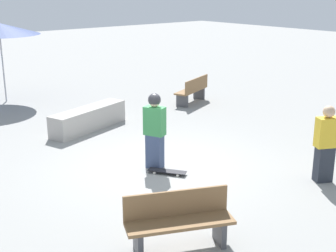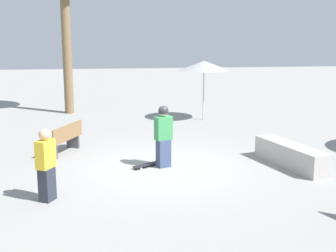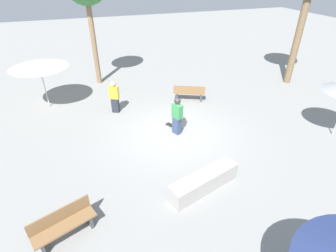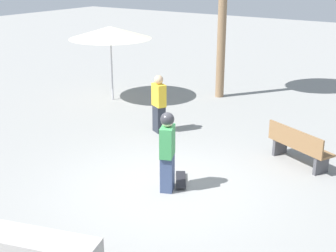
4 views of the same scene
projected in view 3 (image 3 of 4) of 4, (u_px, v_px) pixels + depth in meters
ground_plane at (175, 133)px, 11.09m from camera, size 60.00×60.00×0.00m
skater_main at (177, 115)px, 10.63m from camera, size 0.39×0.49×1.62m
skateboard at (174, 126)px, 11.42m from camera, size 0.61×0.78×0.07m
concrete_ledge at (204, 182)px, 8.17m from camera, size 2.50×1.24×0.59m
bench_near at (64, 225)px, 6.67m from camera, size 1.65×0.99×0.85m
bench_far at (189, 93)px, 13.51m from camera, size 1.64×1.07×0.85m
shade_umbrella_cream at (38, 63)px, 12.01m from camera, size 2.63×2.63×2.40m
bystander_watching at (115, 97)px, 12.26m from camera, size 0.48×0.40×1.55m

